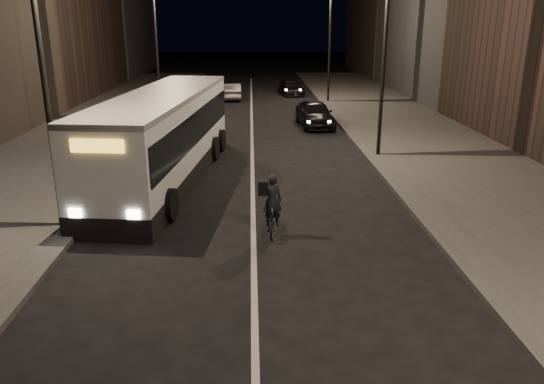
{
  "coord_description": "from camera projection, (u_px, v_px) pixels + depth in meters",
  "views": [
    {
      "loc": [
        -0.02,
        -10.73,
        5.92
      ],
      "look_at": [
        0.51,
        2.71,
        1.5
      ],
      "focal_mm": 35.0,
      "sensor_mm": 36.0,
      "label": 1
    }
  ],
  "objects": [
    {
      "name": "streetlight_right_far",
      "position": [
        327.0,
        27.0,
        37.14
      ],
      "size": [
        1.2,
        0.44,
        8.12
      ],
      "color": "black",
      "rests_on": "sidewalk_right"
    },
    {
      "name": "streetlight_left_near",
      "position": [
        49.0,
        41.0,
        13.96
      ],
      "size": [
        1.2,
        0.44,
        8.12
      ],
      "color": "black",
      "rests_on": "sidewalk_left"
    },
    {
      "name": "ground",
      "position": [
        254.0,
        292.0,
        12.04
      ],
      "size": [
        180.0,
        180.0,
        0.0
      ],
      "primitive_type": "plane",
      "color": "black",
      "rests_on": "ground"
    },
    {
      "name": "car_mid",
      "position": [
        232.0,
        91.0,
        40.33
      ],
      "size": [
        1.43,
        3.8,
        1.24
      ],
      "primitive_type": "imported",
      "rotation": [
        0.0,
        0.0,
        3.18
      ],
      "color": "#3E3D40",
      "rests_on": "ground"
    },
    {
      "name": "city_bus",
      "position": [
        164.0,
        133.0,
        19.91
      ],
      "size": [
        4.03,
        12.47,
        3.31
      ],
      "rotation": [
        0.0,
        0.0,
        -0.12
      ],
      "color": "silver",
      "rests_on": "ground"
    },
    {
      "name": "sidewalk_right",
      "position": [
        428.0,
        145.0,
        25.62
      ],
      "size": [
        7.0,
        70.0,
        0.16
      ],
      "primitive_type": "cube",
      "color": "#323230",
      "rests_on": "ground"
    },
    {
      "name": "car_far",
      "position": [
        291.0,
        87.0,
        42.85
      ],
      "size": [
        2.15,
        4.21,
        1.17
      ],
      "primitive_type": "imported",
      "rotation": [
        0.0,
        0.0,
        0.13
      ],
      "color": "black",
      "rests_on": "ground"
    },
    {
      "name": "car_near",
      "position": [
        315.0,
        114.0,
        30.2
      ],
      "size": [
        2.15,
        4.49,
        1.48
      ],
      "primitive_type": "imported",
      "rotation": [
        0.0,
        0.0,
        0.09
      ],
      "color": "black",
      "rests_on": "ground"
    },
    {
      "name": "cyclist_on_bicycle",
      "position": [
        272.0,
        214.0,
        15.12
      ],
      "size": [
        0.62,
        1.62,
        1.84
      ],
      "rotation": [
        0.0,
        0.0,
        -0.04
      ],
      "color": "black",
      "rests_on": "ground"
    },
    {
      "name": "sidewalk_left",
      "position": [
        72.0,
        148.0,
        24.99
      ],
      "size": [
        7.0,
        70.0,
        0.16
      ],
      "primitive_type": "cube",
      "color": "#323230",
      "rests_on": "ground"
    },
    {
      "name": "streetlight_right_mid",
      "position": [
        379.0,
        32.0,
        21.95
      ],
      "size": [
        1.2,
        0.44,
        8.12
      ],
      "color": "black",
      "rests_on": "sidewalk_right"
    },
    {
      "name": "streetlight_left_far",
      "position": [
        160.0,
        28.0,
        31.05
      ],
      "size": [
        1.2,
        0.44,
        8.12
      ],
      "color": "black",
      "rests_on": "sidewalk_left"
    }
  ]
}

